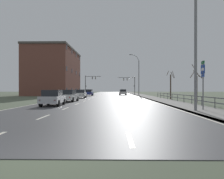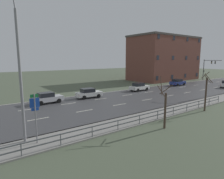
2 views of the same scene
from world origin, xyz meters
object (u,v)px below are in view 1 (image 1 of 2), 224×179
(highway_sign, at_px, (203,79))
(car_mid_centre, at_px, (69,96))
(brick_building, at_px, (55,72))
(car_distant, at_px, (81,94))
(street_lamp_foreground, at_px, (194,36))
(car_near_left, at_px, (89,93))
(traffic_signal_left, at_px, (89,81))
(car_far_right, at_px, (123,92))
(car_near_right, at_px, (53,98))
(traffic_signal_right, at_px, (130,82))
(street_lamp_midground, at_px, (138,75))

(highway_sign, relative_size, car_mid_centre, 0.90)
(highway_sign, bearing_deg, brick_building, 118.54)
(brick_building, bearing_deg, car_distant, -62.44)
(street_lamp_foreground, relative_size, car_near_left, 2.72)
(traffic_signal_left, height_order, car_far_right, traffic_signal_left)
(car_near_left, height_order, car_distant, same)
(car_mid_centre, relative_size, car_near_right, 1.01)
(car_far_right, relative_size, car_mid_centre, 1.00)
(highway_sign, relative_size, brick_building, 0.18)
(street_lamp_foreground, bearing_deg, car_distant, 116.93)
(traffic_signal_right, height_order, car_mid_centre, traffic_signal_right)
(car_mid_centre, xyz_separation_m, car_near_right, (-0.13, -6.58, 0.00))
(car_near_left, relative_size, car_near_right, 0.98)
(street_lamp_foreground, bearing_deg, car_near_right, 154.94)
(street_lamp_midground, distance_m, traffic_signal_right, 14.68)
(street_lamp_midground, relative_size, car_mid_centre, 2.43)
(highway_sign, bearing_deg, car_near_right, 159.11)
(car_mid_centre, bearing_deg, street_lamp_foreground, -42.89)
(traffic_signal_left, bearing_deg, car_distant, -85.88)
(street_lamp_foreground, relative_size, car_mid_centre, 2.66)
(traffic_signal_right, bearing_deg, street_lamp_midground, -86.33)
(highway_sign, distance_m, car_mid_centre, 17.08)
(traffic_signal_right, bearing_deg, street_lamp_foreground, -88.95)
(traffic_signal_left, height_order, car_near_right, traffic_signal_left)
(street_lamp_midground, xyz_separation_m, highway_sign, (0.95, -36.33, -2.57))
(street_lamp_midground, height_order, highway_sign, street_lamp_midground)
(traffic_signal_right, distance_m, car_far_right, 10.26)
(street_lamp_foreground, distance_m, car_far_right, 42.57)
(highway_sign, height_order, car_near_left, highway_sign)
(street_lamp_midground, xyz_separation_m, car_mid_centre, (-11.63, -24.90, -4.19))
(brick_building, bearing_deg, car_far_right, -5.43)
(highway_sign, distance_m, car_far_right, 41.79)
(street_lamp_midground, height_order, car_distant, street_lamp_midground)
(car_near_left, xyz_separation_m, car_near_right, (0.25, -30.60, 0.00))
(car_near_left, bearing_deg, car_near_right, -89.51)
(car_far_right, bearing_deg, traffic_signal_left, 130.49)
(traffic_signal_right, height_order, car_near_right, traffic_signal_right)
(car_distant, bearing_deg, car_near_right, -91.98)
(car_far_right, bearing_deg, car_mid_centre, -107.47)
(car_far_right, xyz_separation_m, brick_building, (-19.00, 1.81, 5.55))
(traffic_signal_left, xyz_separation_m, car_near_left, (2.08, -17.30, -3.33))
(car_far_right, bearing_deg, car_near_left, -146.74)
(highway_sign, distance_m, car_near_left, 37.78)
(car_far_right, relative_size, brick_building, 0.20)
(car_distant, bearing_deg, brick_building, 115.00)
(street_lamp_midground, bearing_deg, car_distant, -131.60)
(brick_building, bearing_deg, car_near_right, -74.25)
(traffic_signal_right, relative_size, traffic_signal_left, 0.92)
(car_mid_centre, bearing_deg, traffic_signal_right, 78.03)
(street_lamp_foreground, relative_size, highway_sign, 2.95)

